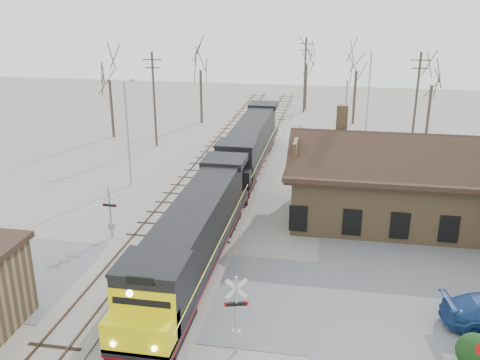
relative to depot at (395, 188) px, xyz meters
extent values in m
plane|color=gray|center=(-11.99, -12.00, -2.41)|extent=(140.00, 140.00, 0.00)
cube|color=#5B5B60|center=(-11.99, -12.00, -2.39)|extent=(60.00, 9.00, 0.03)
cube|color=gray|center=(-11.99, 3.00, -2.35)|extent=(3.40, 90.00, 0.12)
cube|color=#473323|center=(-12.71, 3.00, -2.24)|extent=(0.08, 90.00, 0.14)
cube|color=#473323|center=(-11.27, 3.00, -2.24)|extent=(0.08, 90.00, 0.14)
cube|color=gray|center=(-16.49, 3.00, -2.35)|extent=(3.40, 90.00, 0.12)
cube|color=#473323|center=(-17.21, 3.00, -2.24)|extent=(0.08, 90.00, 0.14)
cube|color=#473323|center=(-15.77, 3.00, -2.24)|extent=(0.08, 90.00, 0.14)
cube|color=olive|center=(0.01, 0.00, -0.41)|extent=(14.00, 8.00, 4.00)
cube|color=black|center=(0.01, 0.00, 1.69)|extent=(15.20, 9.20, 0.30)
cube|color=black|center=(0.01, -2.30, 2.69)|extent=(15.00, 4.71, 2.66)
cube|color=black|center=(0.01, 2.30, 2.69)|extent=(15.00, 4.71, 2.66)
cube|color=olive|center=(-3.99, 1.50, 4.39)|extent=(0.80, 0.80, 2.20)
cube|color=black|center=(-11.99, -16.07, -1.87)|extent=(2.45, 3.92, 0.98)
cube|color=black|center=(-11.99, -3.34, -1.87)|extent=(2.45, 3.92, 0.98)
cube|color=black|center=(-11.99, -9.70, -1.09)|extent=(2.94, 19.58, 0.34)
cube|color=maroon|center=(-11.99, -9.70, -1.30)|extent=(2.96, 19.58, 0.12)
cube|color=black|center=(-11.99, -8.48, 0.43)|extent=(2.55, 14.20, 2.74)
cube|color=black|center=(-11.99, -16.95, 0.43)|extent=(2.94, 2.74, 2.74)
cube|color=yellow|center=(-11.99, -18.61, -0.40)|extent=(2.94, 1.76, 1.37)
cylinder|color=#FFF2CC|center=(-11.99, -19.51, 1.90)|extent=(0.27, 0.10, 0.27)
cube|color=black|center=(-11.99, 4.01, -1.87)|extent=(2.45, 3.92, 0.98)
cube|color=black|center=(-11.99, 16.74, -1.87)|extent=(2.45, 3.92, 0.98)
cube|color=black|center=(-11.99, 10.38, -1.09)|extent=(2.94, 19.58, 0.34)
cube|color=maroon|center=(-11.99, 10.38, -1.30)|extent=(2.96, 19.58, 0.12)
cube|color=black|center=(-11.99, 11.60, 0.43)|extent=(2.55, 14.20, 2.74)
cube|color=black|center=(-11.99, 3.13, 0.43)|extent=(2.94, 2.74, 2.74)
cube|color=black|center=(-11.99, 1.47, -0.40)|extent=(2.94, 1.76, 1.37)
cube|color=black|center=(-11.99, 0.49, -1.87)|extent=(2.74, 0.25, 0.98)
cylinder|color=#A5A8AD|center=(-8.27, -16.69, -0.49)|extent=(0.13, 0.13, 3.84)
cube|color=silver|center=(-8.27, -16.69, 0.85)|extent=(0.98, 0.32, 1.00)
cube|color=silver|center=(-8.27, -16.69, 0.85)|extent=(0.98, 0.32, 1.00)
cube|color=black|center=(-8.27, -16.69, 0.09)|extent=(0.87, 0.38, 0.14)
cylinder|color=#B20C0C|center=(-8.69, -16.81, 0.09)|extent=(0.24, 0.14, 0.23)
cylinder|color=#B20C0C|center=(-7.86, -16.57, 0.09)|extent=(0.24, 0.14, 0.23)
cube|color=#A5A8AD|center=(-8.27, -16.69, -1.54)|extent=(0.38, 0.29, 0.48)
cylinder|color=#A5A8AD|center=(-18.64, -6.35, -0.64)|extent=(0.12, 0.12, 3.53)
cube|color=silver|center=(-18.64, -6.35, 0.60)|extent=(0.93, 0.09, 0.92)
cube|color=silver|center=(-18.64, -6.35, 0.60)|extent=(0.93, 0.09, 0.92)
cube|color=black|center=(-18.64, -6.35, -0.11)|extent=(0.80, 0.20, 0.13)
cylinder|color=#B20C0C|center=(-18.25, -6.37, -0.11)|extent=(0.22, 0.09, 0.21)
cylinder|color=#B20C0C|center=(-19.04, -6.33, -0.11)|extent=(0.22, 0.09, 0.21)
cube|color=#A5A8AD|center=(-18.64, -6.35, -1.61)|extent=(0.35, 0.27, 0.44)
sphere|color=black|center=(2.03, -15.86, -1.63)|extent=(1.56, 1.56, 1.56)
cylinder|color=#A5A8AD|center=(-21.15, 3.59, 1.98)|extent=(0.18, 0.18, 8.78)
cylinder|color=#A5A8AD|center=(-21.15, 4.49, 6.27)|extent=(0.12, 1.80, 0.12)
cube|color=#A5A8AD|center=(-21.15, 5.29, 6.17)|extent=(0.25, 0.50, 0.12)
cylinder|color=#A5A8AD|center=(-3.59, 10.97, 1.69)|extent=(0.18, 0.18, 8.19)
cylinder|color=#A5A8AD|center=(-3.59, 11.87, 5.68)|extent=(0.12, 1.80, 0.12)
cube|color=#A5A8AD|center=(-3.59, 12.67, 5.58)|extent=(0.25, 0.50, 0.12)
cylinder|color=#A5A8AD|center=(-0.87, 25.69, 2.20)|extent=(0.18, 0.18, 9.21)
cylinder|color=#A5A8AD|center=(-0.87, 26.59, 6.71)|extent=(0.12, 1.80, 0.12)
cube|color=#A5A8AD|center=(-0.87, 27.39, 6.61)|extent=(0.25, 0.50, 0.12)
cylinder|color=#382D23|center=(-23.01, 15.80, 2.50)|extent=(0.24, 0.24, 9.81)
cube|color=#382D23|center=(-23.01, 15.80, 6.60)|extent=(2.00, 0.10, 0.10)
cube|color=#382D23|center=(-23.01, 15.80, 5.80)|extent=(1.60, 0.10, 0.10)
cylinder|color=#382D23|center=(-8.74, 35.37, 2.54)|extent=(0.24, 0.24, 9.89)
cube|color=#382D23|center=(-8.74, 35.37, 6.69)|extent=(2.00, 0.10, 0.10)
cube|color=#382D23|center=(-8.74, 35.37, 5.89)|extent=(1.60, 0.10, 0.10)
cylinder|color=#382D23|center=(3.47, 18.99, 2.57)|extent=(0.24, 0.24, 9.95)
cube|color=#382D23|center=(3.47, 18.99, 6.74)|extent=(2.00, 0.10, 0.10)
cube|color=#382D23|center=(3.47, 18.99, 5.94)|extent=(1.60, 0.10, 0.10)
cylinder|color=#382D23|center=(-28.93, 18.40, 0.79)|extent=(0.32, 0.32, 6.39)
cylinder|color=#382D23|center=(-20.91, 27.10, 0.84)|extent=(0.32, 0.32, 6.50)
cylinder|color=#382D23|center=(-8.68, 37.28, 0.69)|extent=(0.32, 0.32, 6.19)
cylinder|color=#382D23|center=(-2.27, 29.76, 0.84)|extent=(0.32, 0.32, 6.48)
cylinder|color=#382D23|center=(5.83, 25.14, 0.47)|extent=(0.32, 0.32, 5.75)
camera|label=1|loc=(-4.50, -36.65, 12.99)|focal=40.00mm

